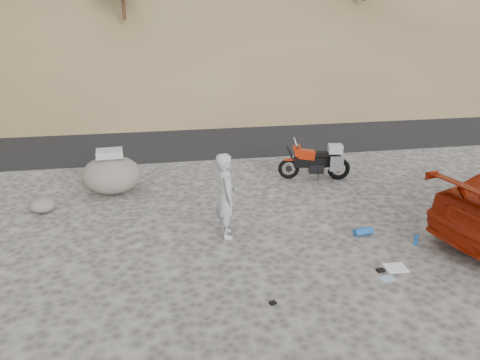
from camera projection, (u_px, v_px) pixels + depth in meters
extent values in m
plane|color=#43403D|center=(291.00, 231.00, 10.57)|extent=(140.00, 140.00, 0.00)
cube|color=black|center=(229.00, 132.00, 18.87)|extent=(120.00, 7.00, 0.05)
cylinder|color=#382114|center=(123.00, 3.00, 21.10)|extent=(0.17, 0.17, 1.40)
torus|color=black|center=(289.00, 169.00, 13.69)|extent=(0.63, 0.23, 0.62)
cylinder|color=black|center=(289.00, 169.00, 13.69)|extent=(0.20, 0.09, 0.19)
torus|color=black|center=(339.00, 169.00, 13.67)|extent=(0.67, 0.26, 0.66)
cylinder|color=black|center=(339.00, 169.00, 13.67)|extent=(0.22, 0.11, 0.21)
cylinder|color=black|center=(292.00, 157.00, 13.57)|extent=(0.36, 0.12, 0.77)
cylinder|color=black|center=(297.00, 145.00, 13.44)|extent=(0.15, 0.58, 0.04)
cube|color=black|center=(313.00, 162.00, 13.61)|extent=(1.16, 0.44, 0.28)
cube|color=black|center=(316.00, 168.00, 13.67)|extent=(0.47, 0.36, 0.26)
cube|color=#9C1E08|center=(306.00, 154.00, 13.53)|extent=(0.54, 0.37, 0.29)
cube|color=#9C1E08|center=(298.00, 151.00, 13.49)|extent=(0.34, 0.37, 0.33)
cube|color=silver|center=(296.00, 142.00, 13.41)|extent=(0.16, 0.30, 0.24)
cube|color=black|center=(322.00, 154.00, 13.52)|extent=(0.55, 0.30, 0.11)
cube|color=black|center=(334.00, 155.00, 13.53)|extent=(0.36, 0.23, 0.09)
cube|color=#B2B2B7|center=(337.00, 164.00, 13.36)|extent=(0.39, 0.18, 0.42)
cube|color=#B2B2B7|center=(334.00, 159.00, 13.82)|extent=(0.39, 0.18, 0.42)
cube|color=#9C9DA2|center=(335.00, 149.00, 13.46)|extent=(0.45, 0.39, 0.25)
cube|color=#9C1E08|center=(289.00, 159.00, 13.59)|extent=(0.30, 0.17, 0.04)
cylinder|color=black|center=(318.00, 175.00, 13.57)|extent=(0.06, 0.20, 0.34)
cylinder|color=#B2B2B7|center=(333.00, 168.00, 13.53)|extent=(0.44, 0.17, 0.12)
imported|color=#9C9DA2|center=(226.00, 235.00, 10.40)|extent=(0.46, 0.70, 1.91)
ellipsoid|color=#555049|center=(112.00, 175.00, 12.61)|extent=(1.74, 1.54, 1.02)
cube|color=#9C9DA2|center=(110.00, 154.00, 12.40)|extent=(0.68, 0.54, 0.18)
ellipsoid|color=#555049|center=(42.00, 205.00, 11.51)|extent=(0.67, 0.61, 0.37)
cube|color=white|center=(396.00, 268.00, 9.09)|extent=(0.43, 0.39, 0.01)
cylinder|color=#194E98|center=(363.00, 231.00, 10.37)|extent=(0.45, 0.23, 0.17)
cylinder|color=#194E98|center=(416.00, 240.00, 9.93)|extent=(0.09, 0.09, 0.24)
cube|color=black|center=(381.00, 270.00, 8.97)|extent=(0.16, 0.12, 0.04)
cube|color=black|center=(273.00, 303.00, 7.99)|extent=(0.14, 0.12, 0.04)
cube|color=#85AFCE|center=(387.00, 278.00, 8.73)|extent=(0.29, 0.22, 0.01)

